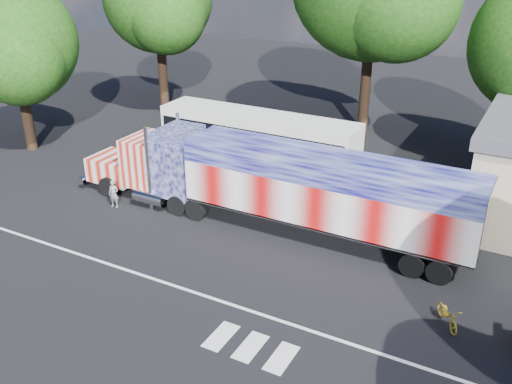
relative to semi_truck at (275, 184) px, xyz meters
The scene contains 7 objects.
ground 4.25m from the semi_truck, 102.50° to the right, with size 100.00×100.00×0.00m, color black.
lane_markings 7.67m from the semi_truck, 82.64° to the right, with size 30.00×2.67×0.01m.
semi_truck is the anchor object (origin of this frame).
coach_bus 7.24m from the semi_truck, 124.70° to the left, with size 12.08×2.81×3.51m.
woman 8.73m from the semi_truck, 166.63° to the right, with size 0.54×0.36×1.49m, color slate.
bicycle 9.91m from the semi_truck, 22.94° to the right, with size 0.57×1.64×0.86m, color gold.
tree_w_a 19.60m from the semi_truck, behind, with size 8.03×7.65×10.79m.
Camera 1 is at (11.65, -18.54, 13.15)m, focal length 40.00 mm.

